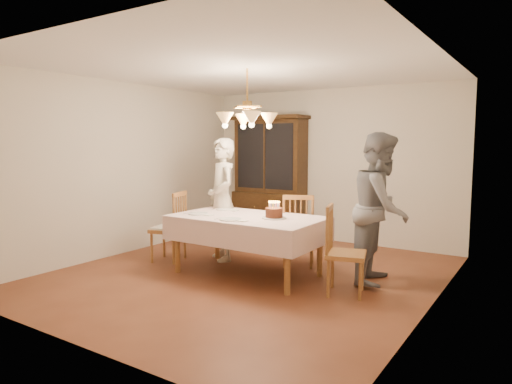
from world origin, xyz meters
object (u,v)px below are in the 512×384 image
Objects in this scene: elderly_woman at (222,199)px; chair_far_side at (299,234)px; dining_table at (247,222)px; birthday_cake at (274,214)px; china_hutch at (270,179)px.

chair_far_side is at bearing 50.00° from elderly_woman.
birthday_cake is (0.37, 0.04, 0.14)m from dining_table.
china_hutch is 7.20× the size of birthday_cake.
chair_far_side is 0.79m from birthday_cake.
elderly_woman is 1.18m from birthday_cake.
dining_table is at bearing -174.31° from birthday_cake.
chair_far_side is at bearing 64.35° from dining_table.
birthday_cake is (0.02, -0.70, 0.38)m from chair_far_side.
chair_far_side is at bearing -47.37° from china_hutch.
china_hutch is 1.23× the size of elderly_woman.
elderly_woman is (0.31, -1.82, -0.16)m from china_hutch.
dining_table is at bearing -65.10° from china_hutch.
birthday_cake is (1.42, -2.22, -0.22)m from china_hutch.
dining_table is 1.08× the size of elderly_woman.
chair_far_side reaches higher than dining_table.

